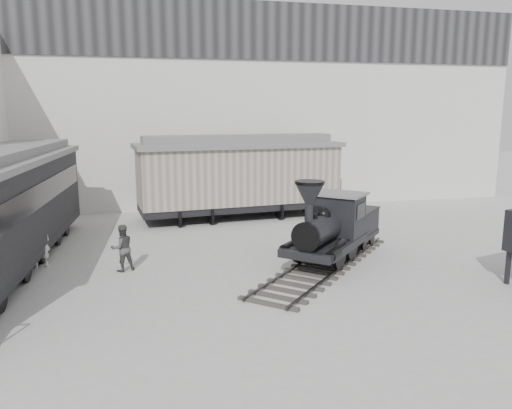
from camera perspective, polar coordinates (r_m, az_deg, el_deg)
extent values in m
plane|color=#9E9E9B|center=(14.85, 6.28, -10.28)|extent=(90.00, 90.00, 0.00)
cube|color=silver|center=(28.47, -3.56, 11.00)|extent=(34.00, 2.40, 11.00)
cube|color=#232326|center=(27.57, -3.22, 19.37)|extent=(34.00, 0.12, 3.00)
cube|color=#282421|center=(17.54, 7.76, -6.76)|extent=(7.24, 7.66, 0.15)
cube|color=#2D2D30|center=(17.77, 5.72, -6.32)|extent=(5.90, 6.44, 0.06)
cube|color=#2D2D30|center=(17.30, 9.86, -6.91)|extent=(5.90, 6.44, 0.06)
cylinder|color=black|center=(17.23, 4.95, -4.96)|extent=(0.78, 0.84, 1.04)
cylinder|color=black|center=(16.70, 9.55, -5.58)|extent=(0.78, 0.84, 1.04)
cylinder|color=black|center=(18.31, 6.55, -4.06)|extent=(0.78, 0.84, 1.04)
cylinder|color=black|center=(17.81, 10.91, -4.60)|extent=(0.78, 0.84, 1.04)
cube|color=black|center=(17.47, 7.99, -4.43)|extent=(3.68, 3.77, 0.26)
cylinder|color=black|center=(16.73, 7.20, -2.95)|extent=(2.16, 2.23, 0.94)
cylinder|color=black|center=(15.81, 6.09, -0.99)|extent=(0.35, 0.35, 0.56)
cone|color=black|center=(15.70, 6.13, 1.20)|extent=(1.28, 1.28, 0.66)
sphere|color=black|center=(16.97, 7.73, -1.20)|extent=(0.49, 0.49, 0.49)
cube|color=black|center=(18.04, 9.06, -1.16)|extent=(2.21, 2.18, 1.46)
cube|color=slate|center=(17.90, 9.13, 1.24)|extent=(2.48, 2.44, 0.08)
cube|color=black|center=(19.71, 10.76, -1.78)|extent=(2.52, 2.53, 0.85)
cylinder|color=black|center=(24.54, -7.52, -0.89)|extent=(2.27, 1.11, 0.87)
cylinder|color=black|center=(25.99, 3.39, -0.18)|extent=(2.27, 1.11, 0.87)
cube|color=black|center=(25.11, -1.91, -0.04)|extent=(10.07, 3.79, 0.33)
cube|color=gray|center=(24.87, -1.93, 3.43)|extent=(10.09, 3.90, 2.73)
cube|color=slate|center=(24.73, -1.95, 6.82)|extent=(10.45, 4.26, 0.22)
cube|color=slate|center=(24.72, -1.96, 7.53)|extent=(9.48, 2.33, 0.39)
cylinder|color=black|center=(22.54, -24.08, -2.78)|extent=(2.29, 0.98, 0.86)
cube|color=black|center=(18.75, -27.22, -0.10)|extent=(3.56, 12.37, 2.75)
cube|color=black|center=(18.30, -23.01, 1.29)|extent=(0.70, 11.40, 0.76)
imported|color=silver|center=(18.56, -23.54, -3.88)|extent=(0.78, 0.65, 1.84)
imported|color=#454545|center=(17.28, -15.05, -4.81)|extent=(0.94, 0.84, 1.59)
cube|color=black|center=(17.37, 26.85, -6.41)|extent=(0.15, 0.15, 1.07)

